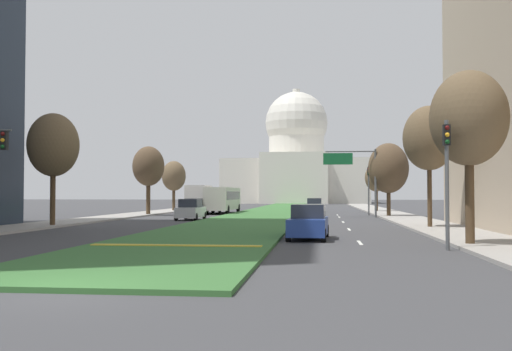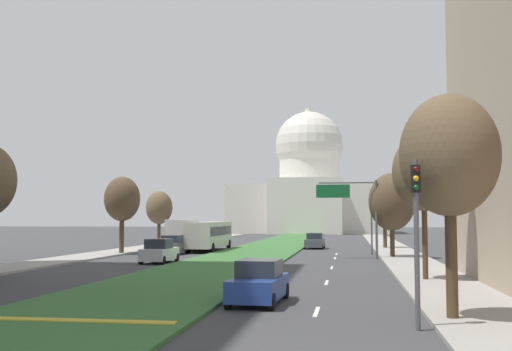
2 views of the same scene
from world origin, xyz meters
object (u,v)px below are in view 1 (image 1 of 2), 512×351
(box_truck_delivery, at_px, (200,199))
(city_bus, at_px, (223,198))
(street_tree_left_distant, at_px, (174,176))
(sedan_far_horizon, at_px, (314,206))
(street_tree_left_far, at_px, (148,167))
(street_tree_right_far, at_px, (388,168))
(sedan_midblock, at_px, (191,210))
(street_tree_right_near, at_px, (469,119))
(street_tree_left_mid, at_px, (53,145))
(sedan_distant, at_px, (194,207))
(overhead_guide_sign, at_px, (356,169))
(traffic_light_far_right, at_px, (369,184))
(traffic_light_near_right, at_px, (447,167))
(capitol_building, at_px, (296,164))
(street_tree_right_mid, at_px, (429,138))
(street_tree_right_distant, at_px, (376,178))
(sedan_lead_stopped, at_px, (308,223))

(box_truck_delivery, relative_size, city_bus, 0.58)
(street_tree_left_distant, bearing_deg, sedan_far_horizon, -3.10)
(street_tree_left_distant, bearing_deg, street_tree_left_far, -86.33)
(street_tree_right_far, distance_m, street_tree_left_distant, 29.77)
(sedan_midblock, bearing_deg, street_tree_right_far, 24.15)
(street_tree_right_near, bearing_deg, street_tree_left_distant, 117.82)
(street_tree_left_mid, bearing_deg, street_tree_right_near, -26.43)
(sedan_distant, bearing_deg, street_tree_right_far, -7.39)
(box_truck_delivery, bearing_deg, sedan_far_horizon, 25.62)
(overhead_guide_sign, xyz_separation_m, sedan_midblock, (-14.57, -6.83, -3.78))
(traffic_light_far_right, distance_m, street_tree_left_distant, 26.33)
(street_tree_right_far, relative_size, city_bus, 0.65)
(street_tree_left_mid, bearing_deg, street_tree_left_far, 89.35)
(street_tree_left_distant, bearing_deg, box_truck_delivery, -55.44)
(street_tree_left_mid, xyz_separation_m, sedan_far_horizon, (17.31, 34.32, -4.74))
(traffic_light_near_right, bearing_deg, capitol_building, 95.23)
(street_tree_left_mid, height_order, city_bus, street_tree_left_mid)
(street_tree_right_mid, height_order, street_tree_right_far, street_tree_right_mid)
(street_tree_right_mid, bearing_deg, box_truck_delivery, 127.07)
(street_tree_right_mid, height_order, street_tree_left_distant, street_tree_right_mid)
(street_tree_right_far, height_order, city_bus, street_tree_right_far)
(capitol_building, height_order, overhead_guide_sign, capitol_building)
(overhead_guide_sign, relative_size, street_tree_right_far, 0.91)
(street_tree_left_mid, bearing_deg, street_tree_left_distant, 91.08)
(street_tree_right_near, relative_size, street_tree_left_mid, 0.97)
(street_tree_right_distant, relative_size, sedan_distant, 1.42)
(traffic_light_far_right, height_order, box_truck_delivery, traffic_light_far_right)
(street_tree_left_mid, distance_m, city_bus, 29.20)
(street_tree_left_far, bearing_deg, street_tree_left_mid, -90.65)
(overhead_guide_sign, relative_size, city_bus, 0.59)
(sedan_distant, bearing_deg, street_tree_left_mid, -102.47)
(traffic_light_far_right, relative_size, sedan_midblock, 1.21)
(capitol_building, relative_size, city_bus, 3.11)
(street_tree_left_mid, relative_size, sedan_far_horizon, 1.77)
(street_tree_right_distant, relative_size, city_bus, 0.54)
(street_tree_left_distant, bearing_deg, traffic_light_far_right, -25.52)
(sedan_midblock, bearing_deg, sedan_distant, 100.86)
(traffic_light_near_right, distance_m, street_tree_right_far, 33.39)
(traffic_light_far_right, height_order, street_tree_right_far, street_tree_right_far)
(traffic_light_near_right, bearing_deg, street_tree_left_far, 123.13)
(sedan_distant, bearing_deg, city_bus, 71.04)
(capitol_building, relative_size, street_tree_right_far, 4.77)
(street_tree_right_mid, relative_size, box_truck_delivery, 1.24)
(overhead_guide_sign, relative_size, sedan_far_horizon, 1.49)
(street_tree_left_distant, bearing_deg, street_tree_right_mid, -53.44)
(traffic_light_near_right, relative_size, sedan_lead_stopped, 1.18)
(capitol_building, bearing_deg, traffic_light_near_right, -84.77)
(traffic_light_far_right, xyz_separation_m, sedan_distant, (-18.18, -1.85, -2.49))
(street_tree_right_far, xyz_separation_m, sedan_midblock, (-17.70, -7.93, -3.88))
(overhead_guide_sign, bearing_deg, traffic_light_far_right, 73.83)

